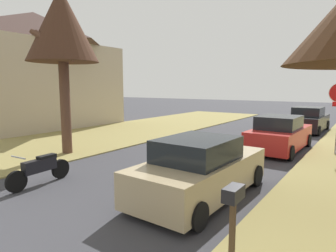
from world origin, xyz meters
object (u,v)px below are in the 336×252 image
(parked_motorcycle, at_px, (40,169))
(curbside_mailbox, at_px, (233,203))
(parked_sedan_tan, at_px, (200,170))
(parked_sedan_black, at_px, (308,120))
(parked_sedan_red, at_px, (280,135))
(street_tree_left_mid_a, at_px, (62,27))

(parked_motorcycle, height_order, curbside_mailbox, curbside_mailbox)
(parked_sedan_tan, xyz_separation_m, parked_motorcycle, (-4.28, -1.82, -0.24))
(parked_sedan_black, distance_m, parked_motorcycle, 16.33)
(parked_sedan_red, height_order, curbside_mailbox, parked_sedan_red)
(curbside_mailbox, bearing_deg, parked_motorcycle, 175.03)
(parked_sedan_black, xyz_separation_m, parked_motorcycle, (-4.59, -15.67, -0.24))
(parked_sedan_red, relative_size, parked_motorcycle, 2.17)
(parked_sedan_tan, distance_m, parked_motorcycle, 4.66)
(parked_sedan_red, bearing_deg, parked_motorcycle, -117.41)
(parked_sedan_black, bearing_deg, parked_sedan_red, -90.43)
(parked_sedan_black, height_order, parked_motorcycle, parked_sedan_black)
(street_tree_left_mid_a, relative_size, parked_sedan_black, 1.52)
(parked_sedan_red, distance_m, parked_motorcycle, 9.85)
(parked_sedan_red, xyz_separation_m, curbside_mailbox, (1.59, -9.28, 0.33))
(parked_sedan_tan, relative_size, curbside_mailbox, 3.50)
(parked_sedan_black, relative_size, curbside_mailbox, 3.50)
(curbside_mailbox, bearing_deg, parked_sedan_red, 99.71)
(parked_motorcycle, bearing_deg, street_tree_left_mid_a, 133.00)
(parked_motorcycle, xyz_separation_m, curbside_mailbox, (6.12, -0.53, 0.57))
(parked_sedan_tan, relative_size, parked_sedan_black, 1.00)
(street_tree_left_mid_a, relative_size, curbside_mailbox, 5.33)
(parked_motorcycle, bearing_deg, curbside_mailbox, -4.97)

